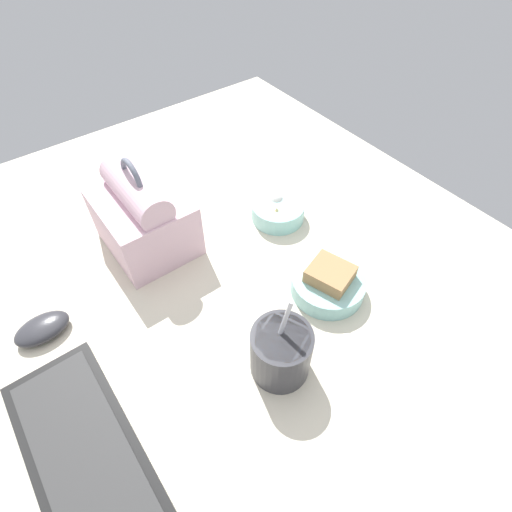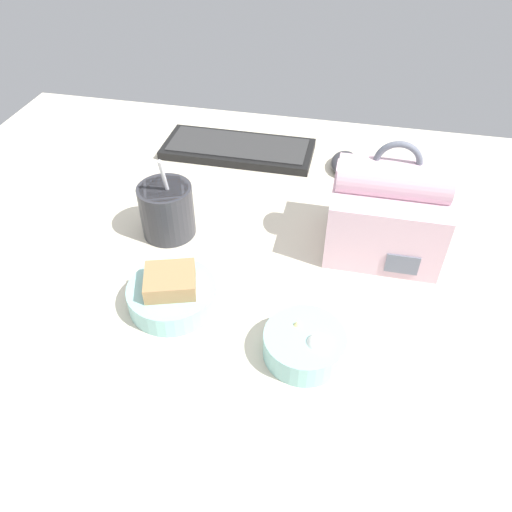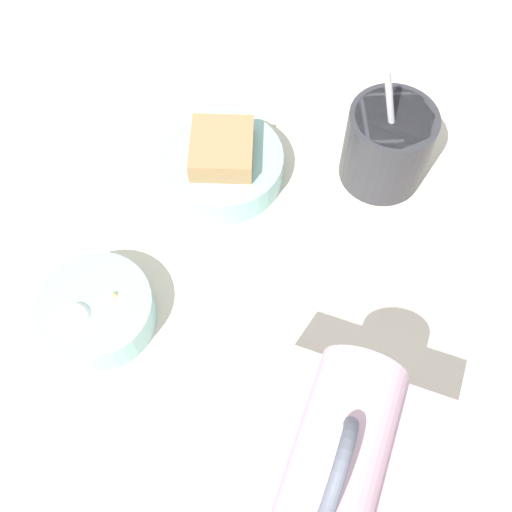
% 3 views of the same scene
% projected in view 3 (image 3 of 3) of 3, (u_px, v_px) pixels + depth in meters
% --- Properties ---
extents(desk_surface, '(1.40, 1.10, 0.02)m').
position_uv_depth(desk_surface, '(297.00, 274.00, 0.69)').
color(desk_surface, beige).
rests_on(desk_surface, ground).
extents(lunch_bag, '(0.19, 0.16, 0.21)m').
position_uv_depth(lunch_bag, '(323.00, 495.00, 0.50)').
color(lunch_bag, beige).
rests_on(lunch_bag, desk_surface).
extents(soup_cup, '(0.09, 0.09, 0.16)m').
position_uv_depth(soup_cup, '(387.00, 145.00, 0.70)').
color(soup_cup, '#333338').
rests_on(soup_cup, desk_surface).
extents(bento_bowl_sandwich, '(0.14, 0.14, 0.06)m').
position_uv_depth(bento_bowl_sandwich, '(223.00, 163.00, 0.72)').
color(bento_bowl_sandwich, '#93D1CC').
rests_on(bento_bowl_sandwich, desk_surface).
extents(bento_bowl_snacks, '(0.11, 0.11, 0.05)m').
position_uv_depth(bento_bowl_snacks, '(97.00, 311.00, 0.63)').
color(bento_bowl_snacks, '#93D1CC').
rests_on(bento_bowl_snacks, desk_surface).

